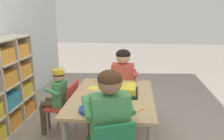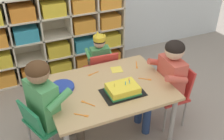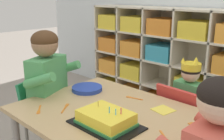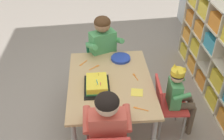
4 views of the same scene
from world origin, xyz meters
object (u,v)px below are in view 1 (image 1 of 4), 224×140
Objects in this scene: classroom_chair_guest_side at (123,90)px; guest_at_table_side at (123,79)px; fork_near_child_seat at (140,110)px; fork_scattered_mid_table at (126,106)px; fork_by_napkin at (97,82)px; birthday_cake_on_tray at (126,90)px; activity_table at (112,100)px; paper_plate_stack at (91,109)px; classroom_chair_blue at (66,104)px; adult_helper_seated at (108,115)px; child_with_crown at (56,93)px; fork_beside_plate_stack at (87,96)px; fork_near_cake_tray at (118,84)px.

guest_at_table_side reaches higher than classroom_chair_guest_side.
fork_near_child_seat is 0.90× the size of fork_scattered_mid_table.
birthday_cake_on_tray is at bearing 161.97° from fork_by_napkin.
classroom_chair_guest_side reaches higher than fork_scattered_mid_table.
fork_scattered_mid_table is at bearing -149.66° from activity_table.
fork_by_napkin is at bearing -108.27° from fork_near_child_seat.
paper_plate_stack reaches higher than fork_by_napkin.
classroom_chair_blue reaches higher than activity_table.
guest_at_table_side is 4.36× the size of paper_plate_stack.
fork_scattered_mid_table is at bearing -135.21° from adult_helper_seated.
child_with_crown is 0.82× the size of adult_helper_seated.
fork_beside_plate_stack reaches higher than activity_table.
birthday_cake_on_tray is at bearing -123.72° from fork_near_child_seat.
classroom_chair_guest_side reaches higher than fork_beside_plate_stack.
guest_at_table_side is at bearing -126.30° from fork_by_napkin.
classroom_chair_blue is 0.81m from guest_at_table_side.
classroom_chair_blue is at bearing -72.35° from adult_helper_seated.
classroom_chair_blue reaches higher than fork_near_cake_tray.
fork_by_napkin is 0.27m from fork_near_cake_tray.
child_with_crown reaches higher than activity_table.
fork_beside_plate_stack is 0.47m from fork_scattered_mid_table.
birthday_cake_on_tray reaches higher than fork_by_napkin.
paper_plate_stack is at bearing -101.42° from guest_at_table_side.
child_with_crown is 2.20× the size of birthday_cake_on_tray.
paper_plate_stack is 0.82m from fork_near_cake_tray.
birthday_cake_on_tray is 3.54× the size of fork_near_child_seat.
paper_plate_stack is at bearing 24.21° from fork_near_cake_tray.
fork_near_cake_tray is (-0.33, 0.04, 0.20)m from classroom_chair_guest_side.
child_with_crown is 0.84m from birthday_cake_on_tray.
guest_at_table_side is at bearing 123.58° from child_with_crown.
adult_helper_seated is 0.33m from fork_scattered_mid_table.
child_with_crown is at bearing -35.44° from fork_near_cake_tray.
classroom_chair_guest_side is 2.99× the size of paper_plate_stack.
classroom_chair_guest_side is at bearing 90.00° from guest_at_table_side.
classroom_chair_blue reaches higher than fork_scattered_mid_table.
fork_scattered_mid_table is 0.91× the size of fork_by_napkin.
fork_beside_plate_stack and fork_near_cake_tray have the same top height.
fork_scattered_mid_table is at bearing -83.63° from guest_at_table_side.
fork_by_napkin is (0.43, 0.24, 0.06)m from activity_table.
fork_scattered_mid_table is at bearing -84.36° from classroom_chair_guest_side.
classroom_chair_guest_side is (0.72, -0.07, -0.13)m from activity_table.
fork_near_child_seat is at bearing 65.29° from child_with_crown.
activity_table is at bearing 79.66° from child_with_crown.
paper_plate_stack is 2.06× the size of fork_near_child_seat.
guest_at_table_side reaches higher than activity_table.
birthday_cake_on_tray is 3.12× the size of fork_beside_plate_stack.
classroom_chair_guest_side is 1.11m from fork_near_child_seat.
birthday_cake_on_tray is (-0.08, -0.83, 0.10)m from child_with_crown.
classroom_chair_blue is 6.06× the size of fork_near_child_seat.
child_with_crown is 0.52m from fork_by_napkin.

